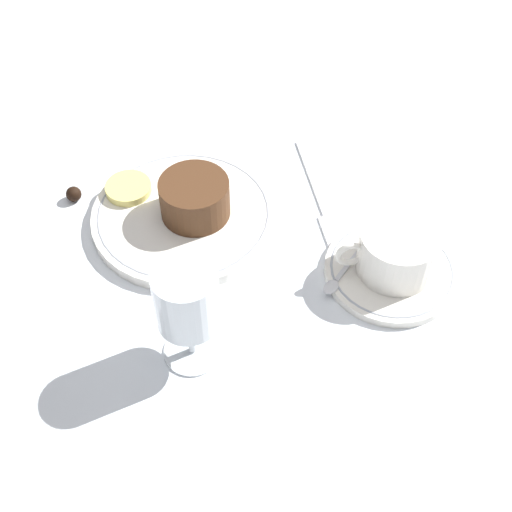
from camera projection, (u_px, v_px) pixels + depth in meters
The scene contains 10 objects.
ground_plane at pixel (199, 239), 0.85m from camera, with size 3.00×3.00×0.00m, color white.
dinner_plate at pixel (184, 216), 0.86m from camera, with size 0.22×0.22×0.01m.
saucer at pixel (391, 270), 0.81m from camera, with size 0.15×0.15×0.01m.
coffee_cup at pixel (397, 250), 0.79m from camera, with size 0.12×0.09×0.06m.
spoon at pixel (347, 267), 0.81m from camera, with size 0.09×0.09×0.00m.
wine_glass at pixel (187, 304), 0.68m from camera, with size 0.06×0.06×0.13m.
fork at pixel (321, 202), 0.89m from camera, with size 0.03×0.19×0.01m.
dessert_cake at pixel (192, 199), 0.84m from camera, with size 0.08×0.08×0.05m.
pineapple_slice at pixel (128, 188), 0.88m from camera, with size 0.06×0.06×0.01m.
chocolate_truffle at pixel (74, 194), 0.89m from camera, with size 0.02×0.02×0.02m.
Camera 1 is at (0.01, 0.57, 0.64)m, focal length 50.00 mm.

